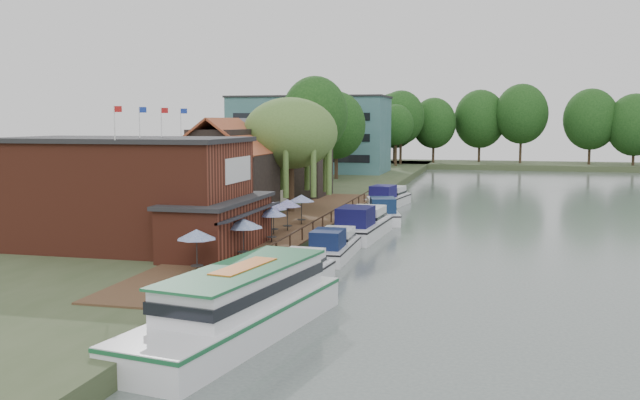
% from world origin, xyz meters
% --- Properties ---
extents(ground, '(260.00, 260.00, 0.00)m').
position_xyz_m(ground, '(0.00, 0.00, 0.00)').
color(ground, '#4E5A56').
rests_on(ground, ground).
extents(land_bank, '(50.00, 140.00, 1.00)m').
position_xyz_m(land_bank, '(-30.00, 35.00, 0.50)').
color(land_bank, '#384728').
rests_on(land_bank, ground).
extents(quay_deck, '(6.00, 50.00, 0.10)m').
position_xyz_m(quay_deck, '(-8.00, 10.00, 1.05)').
color(quay_deck, '#47301E').
rests_on(quay_deck, land_bank).
extents(quay_rail, '(0.20, 49.00, 1.00)m').
position_xyz_m(quay_rail, '(-5.30, 10.50, 1.50)').
color(quay_rail, black).
rests_on(quay_rail, land_bank).
extents(pub, '(20.00, 11.00, 7.30)m').
position_xyz_m(pub, '(-14.00, -1.00, 4.65)').
color(pub, maroon).
rests_on(pub, land_bank).
extents(hotel_block, '(25.40, 12.40, 12.30)m').
position_xyz_m(hotel_block, '(-22.00, 70.00, 7.15)').
color(hotel_block, '#38666B').
rests_on(hotel_block, land_bank).
extents(cottage_a, '(8.60, 7.60, 8.50)m').
position_xyz_m(cottage_a, '(-15.00, 14.00, 5.25)').
color(cottage_a, black).
rests_on(cottage_a, land_bank).
extents(cottage_b, '(9.60, 8.60, 8.50)m').
position_xyz_m(cottage_b, '(-18.00, 24.00, 5.25)').
color(cottage_b, beige).
rests_on(cottage_b, land_bank).
extents(cottage_c, '(7.60, 7.60, 8.50)m').
position_xyz_m(cottage_c, '(-14.00, 33.00, 5.25)').
color(cottage_c, black).
rests_on(cottage_c, land_bank).
extents(willow, '(8.60, 8.60, 10.43)m').
position_xyz_m(willow, '(-10.50, 19.00, 6.21)').
color(willow, '#476B2D').
rests_on(willow, land_bank).
extents(umbrella_0, '(2.19, 2.19, 2.38)m').
position_xyz_m(umbrella_0, '(-8.09, -7.56, 2.29)').
color(umbrella_0, navy).
rests_on(umbrella_0, quay_deck).
extents(umbrella_1, '(2.45, 2.45, 2.38)m').
position_xyz_m(umbrella_1, '(-7.06, -3.03, 2.29)').
color(umbrella_1, navy).
rests_on(umbrella_1, quay_deck).
extents(umbrella_2, '(2.45, 2.45, 2.38)m').
position_xyz_m(umbrella_2, '(-7.90, -1.83, 2.29)').
color(umbrella_2, navy).
rests_on(umbrella_2, quay_deck).
extents(umbrella_3, '(2.11, 2.11, 2.38)m').
position_xyz_m(umbrella_3, '(-7.08, 2.60, 2.29)').
color(umbrella_3, '#1B3699').
rests_on(umbrella_3, quay_deck).
extents(umbrella_4, '(2.02, 2.02, 2.38)m').
position_xyz_m(umbrella_4, '(-7.99, 5.96, 2.29)').
color(umbrella_4, navy).
rests_on(umbrella_4, quay_deck).
extents(umbrella_5, '(2.09, 2.09, 2.38)m').
position_xyz_m(umbrella_5, '(-7.48, 7.79, 2.29)').
color(umbrella_5, navy).
rests_on(umbrella_5, quay_deck).
extents(umbrella_6, '(2.15, 2.15, 2.38)m').
position_xyz_m(umbrella_6, '(-7.33, 11.24, 2.29)').
color(umbrella_6, navy).
rests_on(umbrella_6, quay_deck).
extents(cruiser_0, '(3.77, 9.64, 2.27)m').
position_xyz_m(cruiser_0, '(-3.26, -5.83, 1.13)').
color(cruiser_0, white).
rests_on(cruiser_0, ground).
extents(cruiser_1, '(3.04, 9.08, 2.16)m').
position_xyz_m(cruiser_1, '(-3.05, 3.81, 1.08)').
color(cruiser_1, silver).
rests_on(cruiser_1, ground).
extents(cruiser_2, '(4.13, 11.08, 2.68)m').
position_xyz_m(cruiser_2, '(-2.72, 12.75, 1.34)').
color(cruiser_2, white).
rests_on(cruiser_2, ground).
extents(cruiser_3, '(5.45, 10.33, 2.39)m').
position_xyz_m(cruiser_3, '(-2.67, 22.31, 1.19)').
color(cruiser_3, white).
rests_on(cruiser_3, ground).
extents(cruiser_4, '(4.69, 10.41, 2.44)m').
position_xyz_m(cruiser_4, '(-3.71, 33.80, 1.22)').
color(cruiser_4, silver).
rests_on(cruiser_4, ground).
extents(tour_boat, '(6.37, 14.55, 3.07)m').
position_xyz_m(tour_boat, '(-3.11, -14.81, 1.54)').
color(tour_boat, silver).
rests_on(tour_boat, ground).
extents(swan, '(0.44, 0.44, 0.44)m').
position_xyz_m(swan, '(-4.50, -12.47, 0.22)').
color(swan, white).
rests_on(swan, ground).
extents(bank_tree_0, '(8.08, 8.08, 13.75)m').
position_xyz_m(bank_tree_0, '(-14.01, 41.91, 7.87)').
color(bank_tree_0, '#143811').
rests_on(bank_tree_0, land_bank).
extents(bank_tree_1, '(6.16, 6.16, 11.00)m').
position_xyz_m(bank_tree_1, '(-16.42, 51.89, 6.50)').
color(bank_tree_1, '#143811').
rests_on(bank_tree_1, land_bank).
extents(bank_tree_2, '(8.35, 8.35, 12.46)m').
position_xyz_m(bank_tree_2, '(-14.55, 56.40, 7.23)').
color(bank_tree_2, '#143811').
rests_on(bank_tree_2, land_bank).
extents(bank_tree_3, '(6.26, 6.26, 12.52)m').
position_xyz_m(bank_tree_3, '(-15.32, 78.27, 7.26)').
color(bank_tree_3, '#143811').
rests_on(bank_tree_3, land_bank).
extents(bank_tree_4, '(6.52, 6.52, 11.28)m').
position_xyz_m(bank_tree_4, '(-10.32, 87.82, 6.64)').
color(bank_tree_4, '#143811').
rests_on(bank_tree_4, land_bank).
extents(bank_tree_5, '(8.90, 8.90, 14.04)m').
position_xyz_m(bank_tree_5, '(-10.14, 93.44, 8.02)').
color(bank_tree_5, '#143811').
rests_on(bank_tree_5, land_bank).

